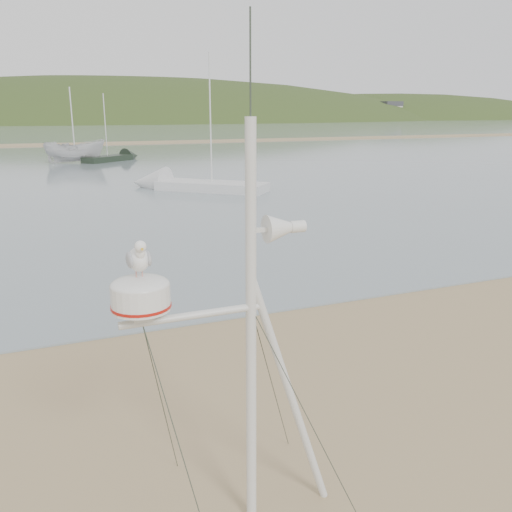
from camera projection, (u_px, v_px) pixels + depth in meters
name	position (u px, v px, depth m)	size (l,w,h in m)	color
ground	(94.00, 460.00, 7.16)	(560.00, 560.00, 0.00)	#8A724F
water	(30.00, 130.00, 125.01)	(560.00, 256.00, 0.04)	slate
sandbar	(33.00, 145.00, 69.64)	(560.00, 7.00, 0.07)	#8A724F
hill_ridge	(81.00, 169.00, 228.92)	(620.00, 180.00, 80.00)	#263616
far_cottages	(37.00, 111.00, 182.22)	(294.40, 6.30, 8.00)	white
mast_rig	(247.00, 419.00, 5.76)	(2.38, 2.55, 5.38)	silver
boat_white	(73.00, 133.00, 46.21)	(1.92, 1.98, 5.11)	silver
sailboat_dark_mid	(120.00, 157.00, 49.37)	(5.96, 5.14, 6.34)	black
sailboat_white_near	(175.00, 184.00, 31.44)	(7.51, 7.03, 8.19)	silver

